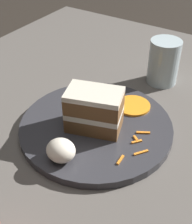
{
  "coord_description": "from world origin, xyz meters",
  "views": [
    {
      "loc": [
        -0.26,
        0.35,
        0.42
      ],
      "look_at": [
        -0.01,
        -0.04,
        0.07
      ],
      "focal_mm": 50.0,
      "sensor_mm": 36.0,
      "label": 1
    }
  ],
  "objects": [
    {
      "name": "orange_garnish",
      "position": [
        -0.05,
        -0.13,
        0.04
      ],
      "size": [
        0.07,
        0.07,
        0.0
      ],
      "primitive_type": "cylinder",
      "color": "orange",
      "rests_on": "plate"
    },
    {
      "name": "ground_plane",
      "position": [
        0.0,
        0.0,
        0.0
      ],
      "size": [
        6.0,
        6.0,
        0.0
      ],
      "primitive_type": "plane",
      "color": "black",
      "rests_on": "ground"
    },
    {
      "name": "drinking_glass",
      "position": [
        -0.05,
        -0.28,
        0.07
      ],
      "size": [
        0.07,
        0.07,
        0.1
      ],
      "color": "silver",
      "rests_on": "dining_table"
    },
    {
      "name": "cream_dollop",
      "position": [
        -0.01,
        0.07,
        0.06
      ],
      "size": [
        0.05,
        0.05,
        0.04
      ],
      "primitive_type": "ellipsoid",
      "color": "silver",
      "rests_on": "plate"
    },
    {
      "name": "dining_table",
      "position": [
        0.0,
        0.0,
        0.01
      ],
      "size": [
        0.93,
        1.17,
        0.02
      ],
      "primitive_type": "cube",
      "color": "#56514C",
      "rests_on": "ground"
    },
    {
      "name": "cake_slice",
      "position": [
        -0.02,
        -0.03,
        0.08
      ],
      "size": [
        0.11,
        0.09,
        0.08
      ],
      "rotation": [
        0.0,
        0.0,
        1.88
      ],
      "color": "brown",
      "rests_on": "plate"
    },
    {
      "name": "plate",
      "position": [
        -0.01,
        -0.04,
        0.03
      ],
      "size": [
        0.29,
        0.29,
        0.02
      ],
      "primitive_type": "cylinder",
      "color": "#333338",
      "rests_on": "dining_table"
    },
    {
      "name": "carrot_shreds_scatter",
      "position": [
        -0.07,
        -0.06,
        0.04
      ],
      "size": [
        0.15,
        0.15,
        0.0
      ],
      "color": "orange",
      "rests_on": "plate"
    }
  ]
}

